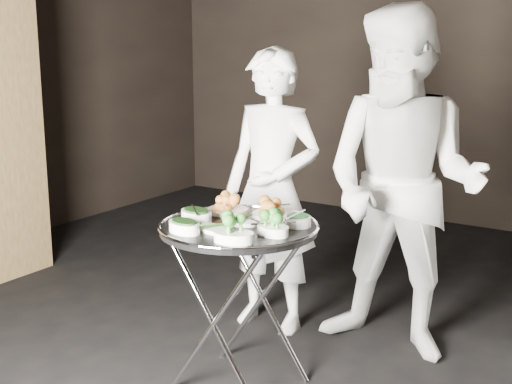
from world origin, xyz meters
The scene contains 16 objects.
floor centered at (0.00, 0.00, -0.03)m, with size 6.00×7.00×0.05m, color black.
wall_back centered at (0.00, 3.52, 1.50)m, with size 6.00×0.05×3.00m, color black.
tray_stand centered at (0.01, -0.06, 0.45)m, with size 0.55×0.46×0.80m.
serving_tray centered at (0.01, -0.06, 0.81)m, with size 0.76×0.76×0.04m.
potato_plate_a centered at (-0.17, 0.10, 0.85)m, with size 0.21×0.21×0.08m.
potato_plate_b centered at (0.08, 0.16, 0.86)m, with size 0.23×0.23×0.08m.
greens_bowl centered at (0.25, 0.07, 0.85)m, with size 0.13×0.13×0.07m.
asparagus_plate_a centered at (0.02, -0.05, 0.83)m, with size 0.17×0.11×0.03m.
asparagus_plate_b centered at (-0.03, -0.21, 0.84)m, with size 0.21×0.17×0.04m.
spinach_bowl_a centered at (-0.20, -0.11, 0.85)m, with size 0.21×0.17×0.08m.
spinach_bowl_b centered at (-0.13, -0.29, 0.85)m, with size 0.21×0.17×0.07m.
broccoli_bowl_a centered at (0.23, -0.11, 0.85)m, with size 0.19×0.16×0.07m.
broccoli_bowl_b centered at (0.15, -0.30, 0.85)m, with size 0.20×0.17×0.07m.
serving_utensils centered at (0.03, 0.01, 0.87)m, with size 0.59×0.43×0.01m.
waiter_left centered at (-0.24, 0.66, 0.81)m, with size 0.59×0.39×1.63m, color white.
waiter_right centered at (0.51, 0.73, 0.92)m, with size 0.90×0.70×1.85m, color white.
Camera 1 is at (1.82, -2.72, 1.71)m, focal length 50.00 mm.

